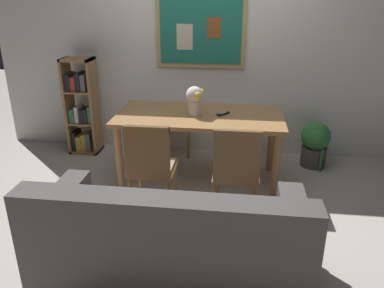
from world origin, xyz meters
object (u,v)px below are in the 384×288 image
(dining_chair_near_left, at_px, (151,163))
(flower_vase, at_px, (195,99))
(dining_chair_far_right, at_px, (239,112))
(potted_ivy, at_px, (315,143))
(dining_chair_far_left, at_px, (178,110))
(bookshelf, at_px, (82,110))
(dining_table, at_px, (200,123))
(dining_chair_near_right, at_px, (236,168))
(tv_remote, at_px, (223,114))
(leather_couch, at_px, (171,247))

(dining_chair_near_left, xyz_separation_m, flower_vase, (0.29, 0.75, 0.38))
(dining_chair_far_right, xyz_separation_m, potted_ivy, (0.89, -0.27, -0.26))
(dining_chair_near_left, distance_m, dining_chair_far_left, 1.58)
(bookshelf, bearing_deg, dining_table, -21.95)
(flower_vase, bearing_deg, dining_chair_near_right, -59.40)
(dining_chair_near_right, xyz_separation_m, dining_chair_far_left, (-0.76, 1.59, 0.00))
(potted_ivy, bearing_deg, dining_chair_near_right, -124.09)
(dining_chair_near_right, xyz_separation_m, dining_chair_far_right, (-0.00, 1.59, 0.00))
(bookshelf, xyz_separation_m, tv_remote, (1.76, -0.60, 0.21))
(dining_chair_near_right, relative_size, dining_chair_far_right, 1.00)
(dining_table, bearing_deg, potted_ivy, 22.48)
(dining_table, bearing_deg, dining_chair_far_right, 63.88)
(dining_chair_near_right, relative_size, dining_chair_near_left, 1.00)
(dining_chair_near_left, relative_size, tv_remote, 6.11)
(dining_chair_far_right, distance_m, dining_chair_far_left, 0.76)
(tv_remote, bearing_deg, flower_vase, -171.50)
(leather_couch, distance_m, potted_ivy, 2.51)
(potted_ivy, bearing_deg, leather_couch, -121.37)
(dining_chair_far_left, bearing_deg, tv_remote, -52.74)
(dining_chair_far_left, bearing_deg, dining_chair_near_right, -64.43)
(leather_couch, xyz_separation_m, bookshelf, (-1.50, 2.23, 0.24))
(potted_ivy, bearing_deg, dining_table, -157.52)
(dining_table, height_order, bookshelf, bookshelf)
(leather_couch, height_order, bookshelf, bookshelf)
(dining_chair_far_left, bearing_deg, dining_chair_far_right, -0.20)
(bookshelf, relative_size, potted_ivy, 2.14)
(leather_couch, distance_m, flower_vase, 1.70)
(flower_vase, bearing_deg, dining_table, 29.23)
(dining_chair_near_right, height_order, dining_chair_near_left, same)
(dining_chair_far_right, bearing_deg, dining_chair_near_left, -115.05)
(dining_chair_near_left, relative_size, bookshelf, 0.77)
(leather_couch, bearing_deg, potted_ivy, 58.63)
(dining_chair_near_left, bearing_deg, dining_chair_far_left, 90.71)
(potted_ivy, height_order, flower_vase, flower_vase)
(bookshelf, bearing_deg, leather_couch, -55.95)
(dining_chair_far_left, relative_size, potted_ivy, 1.65)
(potted_ivy, distance_m, flower_vase, 1.58)
(dining_table, distance_m, dining_chair_far_right, 0.90)
(flower_vase, bearing_deg, potted_ivy, 22.74)
(bookshelf, bearing_deg, dining_chair_far_left, 9.43)
(tv_remote, bearing_deg, leather_couch, -99.06)
(bookshelf, distance_m, flower_vase, 1.65)
(tv_remote, bearing_deg, bookshelf, 161.26)
(dining_chair_near_right, distance_m, dining_chair_far_left, 1.76)
(dining_chair_far_right, xyz_separation_m, tv_remote, (-0.16, -0.79, 0.22))
(dining_chair_far_left, relative_size, bookshelf, 0.77)
(dining_table, xyz_separation_m, tv_remote, (0.24, 0.02, 0.10))
(dining_chair_near_left, bearing_deg, tv_remote, 53.59)
(tv_remote, bearing_deg, dining_chair_near_right, -78.78)
(dining_chair_far_right, bearing_deg, dining_chair_far_left, 179.80)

